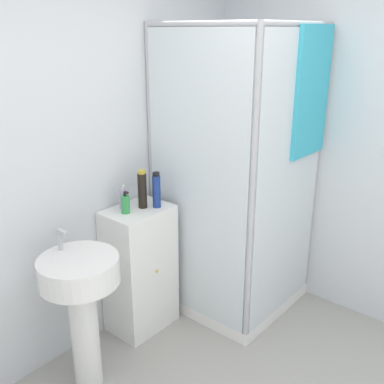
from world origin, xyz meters
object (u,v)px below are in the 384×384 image
(sink, at_px, (81,295))
(shampoo_bottle_blue, at_px, (156,190))
(shampoo_bottle_tall_black, at_px, (142,189))
(soap_dispenser, at_px, (125,204))
(lotion_bottle_white, at_px, (123,199))

(sink, xyz_separation_m, shampoo_bottle_blue, (0.72, 0.09, 0.41))
(shampoo_bottle_blue, bearing_deg, shampoo_bottle_tall_black, 134.17)
(shampoo_bottle_blue, bearing_deg, soap_dispenser, 158.28)
(sink, height_order, lotion_bottle_white, lotion_bottle_white)
(soap_dispenser, bearing_deg, lotion_bottle_white, 58.68)
(sink, distance_m, shampoo_bottle_blue, 0.83)
(sink, bearing_deg, soap_dispenser, 18.87)
(soap_dispenser, bearing_deg, shampoo_bottle_blue, -21.72)
(soap_dispenser, distance_m, shampoo_bottle_blue, 0.23)
(sink, distance_m, shampoo_bottle_tall_black, 0.79)
(sink, xyz_separation_m, shampoo_bottle_tall_black, (0.65, 0.16, 0.42))
(shampoo_bottle_tall_black, relative_size, lotion_bottle_white, 1.59)
(sink, xyz_separation_m, lotion_bottle_white, (0.56, 0.24, 0.37))
(soap_dispenser, distance_m, lotion_bottle_white, 0.08)
(shampoo_bottle_tall_black, distance_m, shampoo_bottle_blue, 0.09)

